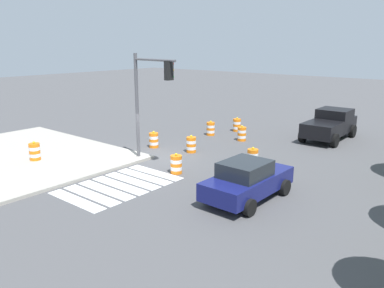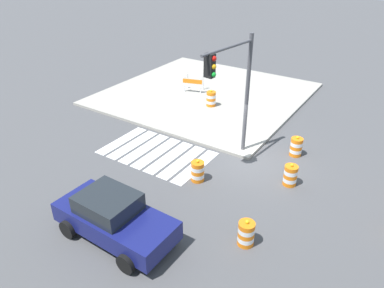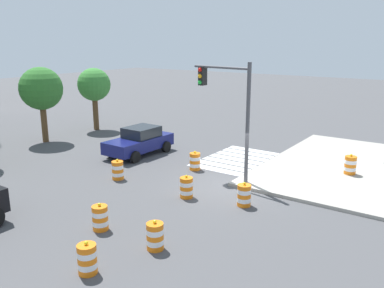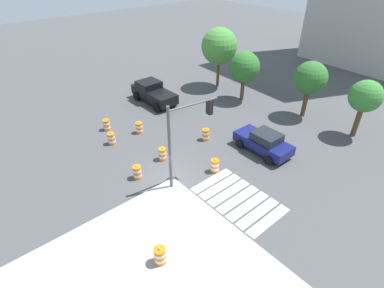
{
  "view_description": "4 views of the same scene",
  "coord_description": "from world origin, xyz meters",
  "px_view_note": "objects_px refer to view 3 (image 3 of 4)",
  "views": [
    {
      "loc": [
        14.42,
        14.62,
        6.1
      ],
      "look_at": [
        0.49,
        3.09,
        1.42
      ],
      "focal_mm": 36.25,
      "sensor_mm": 36.0,
      "label": 1
    },
    {
      "loc": [
        -5.68,
        13.43,
        8.94
      ],
      "look_at": [
        1.98,
        1.77,
        1.11
      ],
      "focal_mm": 33.96,
      "sensor_mm": 36.0,
      "label": 2
    },
    {
      "loc": [
        -15.5,
        -8.7,
        6.57
      ],
      "look_at": [
        0.45,
        2.35,
        1.58
      ],
      "focal_mm": 37.83,
      "sensor_mm": 36.0,
      "label": 3
    },
    {
      "loc": [
        12.35,
        -8.96,
        12.61
      ],
      "look_at": [
        -0.45,
        1.98,
        1.67
      ],
      "focal_mm": 28.23,
      "sensor_mm": 36.0,
      "label": 4
    }
  ],
  "objects_px": {
    "traffic_barrel_near_corner": "(244,195)",
    "traffic_light_pole": "(228,99)",
    "sports_car": "(140,141)",
    "traffic_barrel_far_curb": "(100,218)",
    "traffic_barrel_crosswalk_end": "(118,170)",
    "street_tree_streetside_far": "(41,89)",
    "traffic_barrel_opposite_curb": "(186,187)",
    "traffic_barrel_median_far": "(155,236)",
    "traffic_barrel_on_sidewalk": "(350,165)",
    "traffic_barrel_lane_center": "(195,161)",
    "street_tree_streetside_mid": "(94,85)",
    "traffic_barrel_median_near": "(87,259)"
  },
  "relations": [
    {
      "from": "traffic_barrel_near_corner",
      "to": "traffic_barrel_lane_center",
      "type": "bearing_deg",
      "value": 57.31
    },
    {
      "from": "traffic_barrel_far_curb",
      "to": "traffic_barrel_lane_center",
      "type": "height_order",
      "value": "same"
    },
    {
      "from": "traffic_barrel_crosswalk_end",
      "to": "traffic_barrel_far_curb",
      "type": "distance_m",
      "value": 5.43
    },
    {
      "from": "traffic_barrel_lane_center",
      "to": "traffic_barrel_on_sidewalk",
      "type": "bearing_deg",
      "value": -63.51
    },
    {
      "from": "traffic_barrel_median_near",
      "to": "traffic_barrel_far_curb",
      "type": "distance_m",
      "value": 2.8
    },
    {
      "from": "traffic_barrel_crosswalk_end",
      "to": "traffic_barrel_far_curb",
      "type": "bearing_deg",
      "value": -141.68
    },
    {
      "from": "traffic_barrel_median_near",
      "to": "traffic_barrel_near_corner",
      "type": "bearing_deg",
      "value": -11.45
    },
    {
      "from": "traffic_barrel_crosswalk_end",
      "to": "street_tree_streetside_far",
      "type": "height_order",
      "value": "street_tree_streetside_far"
    },
    {
      "from": "sports_car",
      "to": "traffic_barrel_near_corner",
      "type": "distance_m",
      "value": 9.29
    },
    {
      "from": "traffic_barrel_near_corner",
      "to": "traffic_barrel_opposite_curb",
      "type": "bearing_deg",
      "value": 103.93
    },
    {
      "from": "street_tree_streetside_far",
      "to": "traffic_barrel_median_near",
      "type": "bearing_deg",
      "value": -122.08
    },
    {
      "from": "traffic_light_pole",
      "to": "traffic_barrel_crosswalk_end",
      "type": "bearing_deg",
      "value": 124.21
    },
    {
      "from": "traffic_barrel_median_far",
      "to": "street_tree_streetside_far",
      "type": "xyz_separation_m",
      "value": [
        6.89,
        15.2,
        3.05
      ]
    },
    {
      "from": "sports_car",
      "to": "street_tree_streetside_mid",
      "type": "xyz_separation_m",
      "value": [
        3.28,
        7.32,
        2.53
      ]
    },
    {
      "from": "traffic_barrel_near_corner",
      "to": "traffic_barrel_far_curb",
      "type": "xyz_separation_m",
      "value": [
        -4.84,
        3.2,
        0.0
      ]
    },
    {
      "from": "sports_car",
      "to": "traffic_barrel_far_curb",
      "type": "xyz_separation_m",
      "value": [
        -8.19,
        -5.46,
        -0.36
      ]
    },
    {
      "from": "sports_car",
      "to": "traffic_barrel_on_sidewalk",
      "type": "height_order",
      "value": "sports_car"
    },
    {
      "from": "traffic_barrel_crosswalk_end",
      "to": "traffic_light_pole",
      "type": "relative_size",
      "value": 0.19
    },
    {
      "from": "street_tree_streetside_far",
      "to": "traffic_barrel_median_far",
      "type": "bearing_deg",
      "value": -114.37
    },
    {
      "from": "traffic_barrel_median_near",
      "to": "traffic_light_pole",
      "type": "bearing_deg",
      "value": 4.83
    },
    {
      "from": "traffic_barrel_median_near",
      "to": "traffic_barrel_lane_center",
      "type": "xyz_separation_m",
      "value": [
        9.76,
        2.89,
        0.0
      ]
    },
    {
      "from": "sports_car",
      "to": "street_tree_streetside_mid",
      "type": "distance_m",
      "value": 8.41
    },
    {
      "from": "traffic_barrel_opposite_curb",
      "to": "traffic_light_pole",
      "type": "xyz_separation_m",
      "value": [
        2.99,
        -0.24,
        3.46
      ]
    },
    {
      "from": "traffic_light_pole",
      "to": "street_tree_streetside_mid",
      "type": "distance_m",
      "value": 14.42
    },
    {
      "from": "sports_car",
      "to": "traffic_barrel_near_corner",
      "type": "bearing_deg",
      "value": -111.14
    },
    {
      "from": "sports_car",
      "to": "traffic_barrel_opposite_curb",
      "type": "distance_m",
      "value": 7.37
    },
    {
      "from": "traffic_barrel_on_sidewalk",
      "to": "street_tree_streetside_mid",
      "type": "height_order",
      "value": "street_tree_streetside_mid"
    },
    {
      "from": "sports_car",
      "to": "traffic_barrel_median_far",
      "type": "distance_m",
      "value": 11.39
    },
    {
      "from": "traffic_barrel_opposite_curb",
      "to": "street_tree_streetside_far",
      "type": "height_order",
      "value": "street_tree_streetside_far"
    },
    {
      "from": "traffic_barrel_lane_center",
      "to": "traffic_light_pole",
      "type": "height_order",
      "value": "traffic_light_pole"
    },
    {
      "from": "traffic_barrel_lane_center",
      "to": "traffic_barrel_median_far",
      "type": "bearing_deg",
      "value": -154.51
    },
    {
      "from": "traffic_barrel_near_corner",
      "to": "traffic_light_pole",
      "type": "relative_size",
      "value": 0.19
    },
    {
      "from": "traffic_light_pole",
      "to": "street_tree_streetside_far",
      "type": "xyz_separation_m",
      "value": [
        -0.29,
        13.7,
        -0.41
      ]
    },
    {
      "from": "traffic_barrel_lane_center",
      "to": "street_tree_streetside_mid",
      "type": "xyz_separation_m",
      "value": [
        3.86,
        11.67,
        2.89
      ]
    },
    {
      "from": "traffic_barrel_median_far",
      "to": "traffic_barrel_on_sidewalk",
      "type": "bearing_deg",
      "value": -16.75
    },
    {
      "from": "traffic_barrel_lane_center",
      "to": "street_tree_streetside_mid",
      "type": "bearing_deg",
      "value": 71.68
    },
    {
      "from": "traffic_barrel_near_corner",
      "to": "traffic_barrel_median_far",
      "type": "distance_m",
      "value": 4.85
    },
    {
      "from": "traffic_barrel_crosswalk_end",
      "to": "traffic_light_pole",
      "type": "height_order",
      "value": "traffic_light_pole"
    },
    {
      "from": "sports_car",
      "to": "traffic_barrel_crosswalk_end",
      "type": "distance_m",
      "value": 4.47
    },
    {
      "from": "traffic_barrel_on_sidewalk",
      "to": "traffic_light_pole",
      "type": "bearing_deg",
      "value": 128.49
    },
    {
      "from": "traffic_barrel_far_curb",
      "to": "traffic_barrel_median_far",
      "type": "bearing_deg",
      "value": -89.06
    },
    {
      "from": "traffic_barrel_lane_center",
      "to": "street_tree_streetside_far",
      "type": "relative_size",
      "value": 0.21
    },
    {
      "from": "traffic_barrel_median_near",
      "to": "street_tree_streetside_far",
      "type": "xyz_separation_m",
      "value": [
        9.08,
        14.49,
        3.05
      ]
    },
    {
      "from": "traffic_barrel_far_curb",
      "to": "traffic_light_pole",
      "type": "distance_m",
      "value": 8.07
    },
    {
      "from": "traffic_barrel_lane_center",
      "to": "street_tree_streetside_far",
      "type": "xyz_separation_m",
      "value": [
        -0.68,
        11.59,
        3.05
      ]
    },
    {
      "from": "traffic_barrel_crosswalk_end",
      "to": "traffic_barrel_far_curb",
      "type": "xyz_separation_m",
      "value": [
        -4.26,
        -3.36,
        0.0
      ]
    },
    {
      "from": "traffic_barrel_crosswalk_end",
      "to": "traffic_barrel_median_near",
      "type": "xyz_separation_m",
      "value": [
        -6.41,
        -5.15,
        0.0
      ]
    },
    {
      "from": "traffic_barrel_near_corner",
      "to": "street_tree_streetside_far",
      "type": "distance_m",
      "value": 16.33
    },
    {
      "from": "sports_car",
      "to": "traffic_barrel_opposite_curb",
      "type": "bearing_deg",
      "value": -122.51
    },
    {
      "from": "traffic_barrel_opposite_curb",
      "to": "street_tree_streetside_mid",
      "type": "distance_m",
      "value": 15.61
    }
  ]
}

